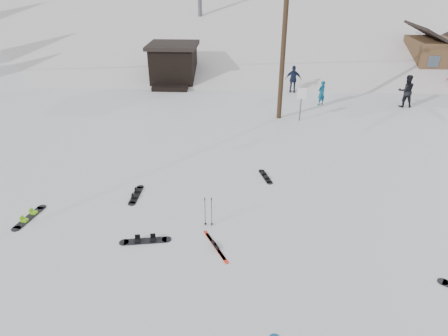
{
  "coord_description": "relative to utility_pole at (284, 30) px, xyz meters",
  "views": [
    {
      "loc": [
        0.02,
        -7.28,
        7.76
      ],
      "look_at": [
        -0.61,
        5.0,
        1.4
      ],
      "focal_mm": 32.0,
      "sensor_mm": 36.0,
      "label": 1
    }
  ],
  "objects": [
    {
      "name": "board_scatter_c",
      "position": [
        -9.19,
        -10.34,
        -4.65
      ],
      "size": [
        0.55,
        1.6,
        0.11
      ],
      "rotation": [
        0.0,
        0.0,
        1.38
      ],
      "color": "black",
      "rests_on": "ground"
    },
    {
      "name": "treeline_crest",
      "position": [
        -2.0,
        72.0,
        -4.68
      ],
      "size": [
        50.0,
        6.0,
        10.0
      ],
      "primitive_type": null,
      "color": "black",
      "rests_on": "ski_slope"
    },
    {
      "name": "skier_navy",
      "position": [
        1.26,
        4.98,
        -3.79
      ],
      "size": [
        1.09,
        0.59,
        1.77
      ],
      "primitive_type": "imported",
      "rotation": [
        0.0,
        0.0,
        2.99
      ],
      "color": "#161D38",
      "rests_on": "ground"
    },
    {
      "name": "hero_skis",
      "position": [
        -2.74,
        -11.56,
        -4.65
      ],
      "size": [
        0.9,
        1.58,
        0.09
      ],
      "rotation": [
        0.0,
        0.0,
        0.48
      ],
      "color": "red",
      "rests_on": "ground"
    },
    {
      "name": "trail_sign",
      "position": [
        1.1,
        -0.42,
        -3.41
      ],
      "size": [
        0.5,
        0.09,
        1.85
      ],
      "color": "#595B60",
      "rests_on": "ground"
    },
    {
      "name": "skier_dark",
      "position": [
        7.63,
        2.33,
        -3.72
      ],
      "size": [
        0.94,
        0.73,
        1.92
      ],
      "primitive_type": "imported",
      "rotation": [
        0.0,
        0.0,
        3.14
      ],
      "color": "black",
      "rests_on": "ground"
    },
    {
      "name": "cabin",
      "position": [
        13.0,
        10.0,
        -3.2
      ],
      "size": [
        5.39,
        4.4,
        3.77
      ],
      "color": "brown",
      "rests_on": "ground"
    },
    {
      "name": "skier_teal",
      "position": [
        2.7,
        2.44,
        -3.95
      ],
      "size": [
        0.64,
        0.6,
        1.47
      ],
      "primitive_type": "imported",
      "rotation": [
        0.0,
        0.0,
        3.79
      ],
      "color": "#0B4F70",
      "rests_on": "ground"
    },
    {
      "name": "lift_hut",
      "position": [
        -7.0,
        6.94,
        -3.32
      ],
      "size": [
        3.4,
        4.1,
        2.75
      ],
      "color": "black",
      "rests_on": "ground"
    },
    {
      "name": "board_scatter_f",
      "position": [
        -1.03,
        -7.0,
        -4.66
      ],
      "size": [
        0.54,
        1.25,
        0.09
      ],
      "rotation": [
        0.0,
        0.0,
        1.86
      ],
      "color": "black",
      "rests_on": "ground"
    },
    {
      "name": "board_scatter_b",
      "position": [
        -5.92,
        -8.69,
        -4.65
      ],
      "size": [
        0.3,
        1.48,
        0.1
      ],
      "rotation": [
        0.0,
        0.0,
        1.56
      ],
      "color": "black",
      "rests_on": "ground"
    },
    {
      "name": "utility_pole",
      "position": [
        0.0,
        0.0,
        0.0
      ],
      "size": [
        2.0,
        0.26,
        9.0
      ],
      "color": "#3A2819",
      "rests_on": "ground"
    },
    {
      "name": "ski_slope",
      "position": [
        -2.0,
        41.0,
        -16.68
      ],
      "size": [
        60.0,
        85.24,
        65.97
      ],
      "primitive_type": "cube",
      "rotation": [
        0.31,
        0.0,
        0.0
      ],
      "color": "white",
      "rests_on": "ground"
    },
    {
      "name": "board_scatter_a",
      "position": [
        -4.95,
        -11.41,
        -4.65
      ],
      "size": [
        1.6,
        0.52,
        0.11
      ],
      "rotation": [
        0.0,
        0.0,
        0.16
      ],
      "color": "black",
      "rests_on": "ground"
    },
    {
      "name": "ground",
      "position": [
        -2.0,
        -14.0,
        -4.68
      ],
      "size": [
        200.0,
        200.0,
        0.0
      ],
      "primitive_type": "plane",
      "color": "white",
      "rests_on": "ground"
    },
    {
      "name": "ski_poles",
      "position": [
        -3.05,
        -10.44,
        -4.14
      ],
      "size": [
        0.29,
        0.08,
        1.06
      ],
      "color": "black",
      "rests_on": "ground"
    },
    {
      "name": "ridge_left",
      "position": [
        -38.0,
        34.0,
        -15.68
      ],
      "size": [
        47.54,
        95.03,
        58.38
      ],
      "primitive_type": "cube",
      "rotation": [
        0.23,
        0.07,
        0.14
      ],
      "color": "white",
      "rests_on": "ground"
    }
  ]
}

